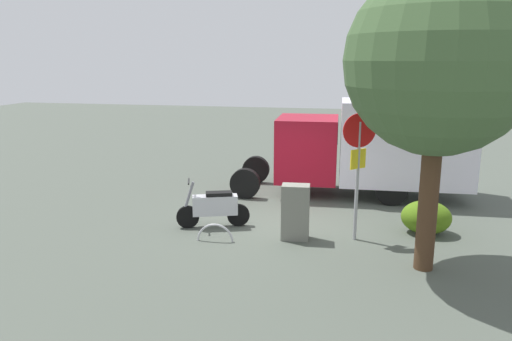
{
  "coord_description": "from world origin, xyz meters",
  "views": [
    {
      "loc": [
        -1.76,
        11.69,
        4.07
      ],
      "look_at": [
        0.69,
        0.35,
        1.43
      ],
      "focal_mm": 34.4,
      "sensor_mm": 36.0,
      "label": 1
    }
  ],
  "objects_px": {
    "bike_rack_hoop": "(215,241)",
    "motorcycle": "(214,207)",
    "box_truck_near": "(372,144)",
    "stop_sign": "(358,157)",
    "street_tree": "(440,62)",
    "utility_cabinet": "(295,212)"
  },
  "relations": [
    {
      "from": "bike_rack_hoop",
      "to": "motorcycle",
      "type": "bearing_deg",
      "value": -72.76
    },
    {
      "from": "box_truck_near",
      "to": "bike_rack_hoop",
      "type": "distance_m",
      "value": 6.1
    },
    {
      "from": "box_truck_near",
      "to": "motorcycle",
      "type": "relative_size",
      "value": 4.04
    },
    {
      "from": "stop_sign",
      "to": "street_tree",
      "type": "relative_size",
      "value": 0.51
    },
    {
      "from": "stop_sign",
      "to": "street_tree",
      "type": "height_order",
      "value": "street_tree"
    },
    {
      "from": "stop_sign",
      "to": "street_tree",
      "type": "xyz_separation_m",
      "value": [
        -1.37,
        1.34,
        2.07
      ]
    },
    {
      "from": "motorcycle",
      "to": "stop_sign",
      "type": "distance_m",
      "value": 3.7
    },
    {
      "from": "utility_cabinet",
      "to": "bike_rack_hoop",
      "type": "bearing_deg",
      "value": 17.25
    },
    {
      "from": "utility_cabinet",
      "to": "box_truck_near",
      "type": "bearing_deg",
      "value": -112.19
    },
    {
      "from": "motorcycle",
      "to": "bike_rack_hoop",
      "type": "xyz_separation_m",
      "value": [
        -0.3,
        0.96,
        -0.52
      ]
    },
    {
      "from": "motorcycle",
      "to": "street_tree",
      "type": "bearing_deg",
      "value": 143.36
    },
    {
      "from": "box_truck_near",
      "to": "street_tree",
      "type": "height_order",
      "value": "street_tree"
    },
    {
      "from": "box_truck_near",
      "to": "bike_rack_hoop",
      "type": "xyz_separation_m",
      "value": [
        3.48,
        4.75,
        -1.59
      ]
    },
    {
      "from": "motorcycle",
      "to": "utility_cabinet",
      "type": "bearing_deg",
      "value": 149.51
    },
    {
      "from": "street_tree",
      "to": "utility_cabinet",
      "type": "height_order",
      "value": "street_tree"
    },
    {
      "from": "stop_sign",
      "to": "bike_rack_hoop",
      "type": "xyz_separation_m",
      "value": [
        3.12,
        0.79,
        -1.95
      ]
    },
    {
      "from": "motorcycle",
      "to": "street_tree",
      "type": "relative_size",
      "value": 0.3
    },
    {
      "from": "box_truck_near",
      "to": "stop_sign",
      "type": "relative_size",
      "value": 2.41
    },
    {
      "from": "street_tree",
      "to": "motorcycle",
      "type": "bearing_deg",
      "value": -17.51
    },
    {
      "from": "utility_cabinet",
      "to": "street_tree",
      "type": "bearing_deg",
      "value": 158.07
    },
    {
      "from": "motorcycle",
      "to": "street_tree",
      "type": "height_order",
      "value": "street_tree"
    },
    {
      "from": "box_truck_near",
      "to": "street_tree",
      "type": "distance_m",
      "value": 5.91
    }
  ]
}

